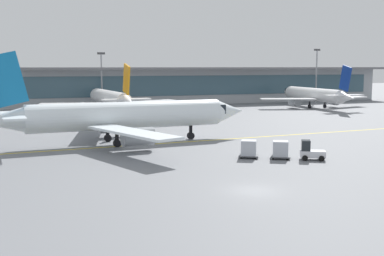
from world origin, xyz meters
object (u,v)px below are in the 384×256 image
at_px(apron_light_mast_1, 102,77).
at_px(apron_light_mast_2, 316,73).
at_px(baggage_tug, 311,152).
at_px(gate_airplane_2, 314,95).
at_px(cargo_dolly_lead, 280,149).
at_px(cargo_dolly_trailing, 249,148).
at_px(gate_airplane_1, 110,98).
at_px(taxiing_regional_jet, 124,116).

bearing_deg(apron_light_mast_1, apron_light_mast_2, -1.99).
xyz_separation_m(baggage_tug, apron_light_mast_1, (-10.28, 72.01, 6.34)).
relative_size(gate_airplane_2, apron_light_mast_1, 2.34).
xyz_separation_m(cargo_dolly_lead, cargo_dolly_trailing, (-2.97, 1.62, 0.00)).
height_order(baggage_tug, cargo_dolly_trailing, baggage_tug).
bearing_deg(gate_airplane_1, apron_light_mast_2, -83.32).
xyz_separation_m(gate_airplane_2, taxiing_regional_jet, (-54.27, -38.82, 0.44)).
relative_size(cargo_dolly_lead, cargo_dolly_trailing, 1.00).
bearing_deg(taxiing_regional_jet, apron_light_mast_2, 35.59).
distance_m(taxiing_regional_jet, cargo_dolly_lead, 21.21).
relative_size(gate_airplane_1, taxiing_regional_jet, 0.89).
relative_size(gate_airplane_2, taxiing_regional_jet, 0.87).
bearing_deg(taxiing_regional_jet, cargo_dolly_trailing, -57.72).
relative_size(gate_airplane_1, apron_light_mast_1, 2.40).
xyz_separation_m(gate_airplane_2, cargo_dolly_lead, (-40.72, -54.96, -2.00)).
bearing_deg(gate_airplane_2, apron_light_mast_2, -33.19).
height_order(gate_airplane_2, taxiing_regional_jet, taxiing_regional_jet).
xyz_separation_m(taxiing_regional_jet, cargo_dolly_lead, (13.55, -16.14, -2.45)).
relative_size(baggage_tug, cargo_dolly_trailing, 1.13).
height_order(gate_airplane_2, apron_light_mast_2, apron_light_mast_2).
height_order(taxiing_regional_jet, apron_light_mast_2, apron_light_mast_2).
bearing_deg(baggage_tug, apron_light_mast_2, 84.51).
bearing_deg(apron_light_mast_1, cargo_dolly_lead, -83.93).
bearing_deg(gate_airplane_1, taxiing_regional_jet, 167.87).
bearing_deg(cargo_dolly_lead, gate_airplane_2, 82.10).
distance_m(gate_airplane_1, baggage_tug, 59.56).
bearing_deg(cargo_dolly_lead, apron_light_mast_1, 124.71).
height_order(gate_airplane_1, gate_airplane_2, gate_airplane_1).
height_order(cargo_dolly_trailing, apron_light_mast_2, apron_light_mast_2).
xyz_separation_m(gate_airplane_1, baggage_tug, (10.82, -58.53, -2.24)).
xyz_separation_m(taxiing_regional_jet, cargo_dolly_trailing, (10.58, -14.52, -2.45)).
bearing_deg(baggage_tug, taxiing_regional_jet, 161.39).
bearing_deg(cargo_dolly_trailing, cargo_dolly_lead, 0.00).
xyz_separation_m(gate_airplane_1, apron_light_mast_2, (58.26, 11.48, 4.81)).
relative_size(gate_airplane_2, baggage_tug, 10.40).
bearing_deg(gate_airplane_2, apron_light_mast_1, 74.01).
distance_m(cargo_dolly_lead, cargo_dolly_trailing, 3.39).
bearing_deg(cargo_dolly_trailing, taxiing_regional_jet, 154.71).
distance_m(taxiing_regional_jet, baggage_tug, 24.18).
bearing_deg(apron_light_mast_2, gate_airplane_2, -125.06).
relative_size(gate_airplane_2, cargo_dolly_trailing, 11.77).
relative_size(baggage_tug, apron_light_mast_2, 0.20).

